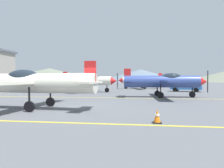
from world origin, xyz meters
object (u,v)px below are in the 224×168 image
object	(u,v)px
airplane_near	(33,82)
traffic_cone_front	(157,116)
airplane_mid	(164,81)
airplane_far	(89,80)
airplane_back	(141,80)
car_sedan	(186,86)

from	to	relation	value
airplane_near	traffic_cone_front	size ratio (longest dim) A/B	16.48
airplane_mid	airplane_far	world-z (taller)	same
airplane_back	airplane_far	bearing A→B (deg)	-125.12
car_sedan	traffic_cone_front	distance (m)	23.53
airplane_near	car_sedan	xyz separation A→B (m)	(13.12, 19.56, -0.79)
airplane_near	airplane_far	distance (m)	17.02
airplane_near	traffic_cone_front	distance (m)	8.14
airplane_near	airplane_far	world-z (taller)	same
airplane_near	airplane_back	size ratio (longest dim) A/B	1.00
airplane_near	traffic_cone_front	xyz separation A→B (m)	(7.34, -3.24, -1.35)
airplane_mid	traffic_cone_front	distance (m)	12.92
airplane_mid	airplane_far	size ratio (longest dim) A/B	1.00
airplane_far	traffic_cone_front	bearing A→B (deg)	-68.18
airplane_far	airplane_near	bearing A→B (deg)	-87.45
airplane_back	airplane_mid	bearing A→B (deg)	-82.21
car_sedan	traffic_cone_front	world-z (taller)	car_sedan
airplane_far	airplane_back	xyz separation A→B (m)	(7.30, 10.38, 0.00)
traffic_cone_front	airplane_mid	bearing A→B (deg)	82.64
airplane_near	traffic_cone_front	bearing A→B (deg)	-23.77
airplane_near	airplane_mid	size ratio (longest dim) A/B	1.00
airplane_near	airplane_mid	xyz separation A→B (m)	(8.99, 9.50, 0.00)
airplane_back	car_sedan	size ratio (longest dim) A/B	2.09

